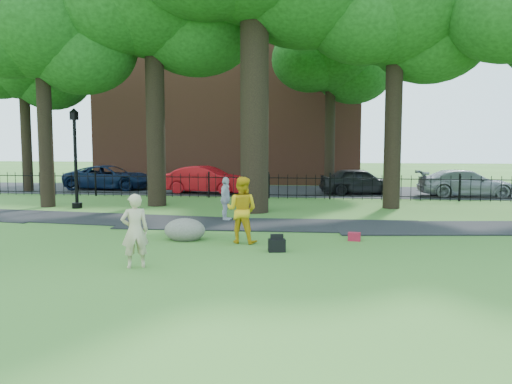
# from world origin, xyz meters

# --- Properties ---
(ground) EXTENTS (120.00, 120.00, 0.00)m
(ground) POSITION_xyz_m (0.00, 0.00, 0.00)
(ground) COLOR #315C20
(ground) RESTS_ON ground
(footpath) EXTENTS (36.07, 3.85, 0.03)m
(footpath) POSITION_xyz_m (1.00, 3.90, 0.00)
(footpath) COLOR black
(footpath) RESTS_ON ground
(street) EXTENTS (80.00, 7.00, 0.02)m
(street) POSITION_xyz_m (0.00, 16.00, 0.00)
(street) COLOR black
(street) RESTS_ON ground
(iron_fence) EXTENTS (44.00, 0.04, 1.20)m
(iron_fence) POSITION_xyz_m (0.00, 12.00, 0.60)
(iron_fence) COLOR black
(iron_fence) RESTS_ON ground
(brick_building) EXTENTS (18.00, 8.00, 12.00)m
(brick_building) POSITION_xyz_m (-4.00, 24.00, 6.00)
(brick_building) COLOR brown
(brick_building) RESTS_ON ground
(tree_row) EXTENTS (26.82, 7.96, 12.42)m
(tree_row) POSITION_xyz_m (0.52, 8.40, 8.15)
(tree_row) COLOR black
(tree_row) RESTS_ON ground
(woman) EXTENTS (0.70, 0.61, 1.62)m
(woman) POSITION_xyz_m (-1.34, -2.13, 0.81)
(woman) COLOR #C5AF88
(woman) RESTS_ON ground
(man) EXTENTS (0.99, 0.84, 1.80)m
(man) POSITION_xyz_m (0.50, 0.88, 0.90)
(man) COLOR gold
(man) RESTS_ON ground
(pedestrian) EXTENTS (0.44, 0.92, 1.52)m
(pedestrian) POSITION_xyz_m (-0.70, 4.67, 0.76)
(pedestrian) COLOR silver
(pedestrian) RESTS_ON ground
(boulder) EXTENTS (1.31, 1.10, 0.67)m
(boulder) POSITION_xyz_m (-1.14, 1.06, 0.34)
(boulder) COLOR #656354
(boulder) RESTS_ON ground
(lamppost) EXTENTS (0.41, 0.41, 4.15)m
(lamppost) POSITION_xyz_m (-7.53, 7.21, 2.04)
(lamppost) COLOR black
(lamppost) RESTS_ON ground
(backpack) EXTENTS (0.47, 0.35, 0.32)m
(backpack) POSITION_xyz_m (1.55, -0.12, 0.16)
(backpack) COLOR black
(backpack) RESTS_ON ground
(red_bag) EXTENTS (0.36, 0.26, 0.23)m
(red_bag) POSITION_xyz_m (3.55, 1.57, 0.12)
(red_bag) COLOR maroon
(red_bag) RESTS_ON ground
(red_sedan) EXTENTS (4.70, 2.16, 1.49)m
(red_sedan) POSITION_xyz_m (-3.57, 13.82, 0.75)
(red_sedan) COLOR red
(red_sedan) RESTS_ON ground
(navy_van) EXTENTS (5.14, 2.41, 1.42)m
(navy_van) POSITION_xyz_m (-9.79, 15.50, 0.71)
(navy_van) COLOR #0A1936
(navy_van) RESTS_ON ground
(grey_car) EXTENTS (4.39, 2.35, 1.42)m
(grey_car) POSITION_xyz_m (4.58, 14.70, 0.71)
(grey_car) COLOR black
(grey_car) RESTS_ON ground
(silver_car) EXTENTS (4.85, 2.25, 1.37)m
(silver_car) POSITION_xyz_m (9.83, 14.05, 0.69)
(silver_car) COLOR gray
(silver_car) RESTS_ON ground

